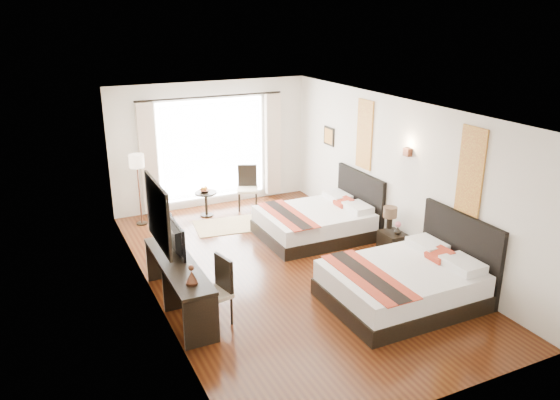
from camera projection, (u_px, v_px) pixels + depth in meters
name	position (u px, v px, depth m)	size (l,w,h in m)	color
floor	(285.00, 270.00, 9.42)	(4.50, 7.50, 0.01)	#361609
ceiling	(286.00, 108.00, 8.50)	(4.50, 7.50, 0.02)	white
wall_headboard	(397.00, 176.00, 9.87)	(0.01, 7.50, 2.80)	silver
wall_desk	(149.00, 213.00, 8.04)	(0.01, 7.50, 2.80)	silver
wall_window	(212.00, 145.00, 12.15)	(4.50, 0.01, 2.80)	silver
wall_entry	(441.00, 293.00, 5.77)	(4.50, 0.01, 2.80)	silver
window_glass	(212.00, 149.00, 12.17)	(2.40, 0.02, 2.20)	white
sheer_curtain	(213.00, 150.00, 12.12)	(2.30, 0.02, 2.10)	white
drape_left	(148.00, 158.00, 11.50)	(0.35, 0.14, 2.35)	beige
drape_right	(273.00, 145.00, 12.68)	(0.35, 0.14, 2.35)	beige
art_panel_near	(471.00, 171.00, 8.17)	(0.03, 0.50, 1.35)	maroon
art_panel_far	(365.00, 135.00, 10.59)	(0.03, 0.50, 1.35)	maroon
wall_sconce	(408.00, 152.00, 9.40)	(0.10, 0.14, 0.14)	#482719
mirror_frame	(158.00, 214.00, 7.59)	(0.04, 1.25, 0.95)	black
mirror_glass	(160.00, 214.00, 7.60)	(0.01, 1.12, 0.82)	white
bed_near	(406.00, 282.00, 8.28)	(2.24, 1.75, 1.27)	black
bed_far	(318.00, 221.00, 10.73)	(2.12, 1.65, 1.19)	black
nightstand	(392.00, 244.00, 9.89)	(0.38, 0.47, 0.45)	black
table_lamp	(390.00, 214.00, 9.80)	(0.25, 0.25, 0.40)	black
vase	(398.00, 228.00, 9.70)	(0.13, 0.13, 0.14)	black
console_desk	(179.00, 286.00, 8.07)	(0.50, 2.20, 0.76)	black
television	(171.00, 238.00, 8.19)	(0.85, 0.11, 0.49)	black
bronze_figurine	(192.00, 276.00, 7.28)	(0.16, 0.16, 0.25)	#482719
desk_chair	(214.00, 304.00, 7.72)	(0.54, 0.54, 0.98)	#B8AB8D
floor_lamp	(137.00, 166.00, 11.01)	(0.30, 0.30, 1.50)	black
side_table	(206.00, 204.00, 11.80)	(0.47, 0.47, 0.54)	black
fruit_bowl	(204.00, 191.00, 11.71)	(0.22, 0.22, 0.05)	#422917
window_chair	(248.00, 196.00, 12.23)	(0.59, 0.59, 0.97)	#B8AB8D
jute_rug	(229.00, 225.00, 11.33)	(1.40, 0.95, 0.01)	tan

